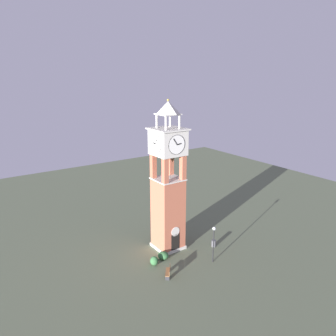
{
  "coord_description": "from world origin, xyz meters",
  "views": [
    {
      "loc": [
        -19.77,
        -28.64,
        19.4
      ],
      "look_at": [
        0.0,
        0.0,
        9.59
      ],
      "focal_mm": 35.47,
      "sensor_mm": 36.0,
      "label": 1
    }
  ],
  "objects_px": {
    "lamp_post": "(214,238)",
    "park_bench": "(168,272)",
    "trash_bin": "(214,243)",
    "clock_tower": "(168,189)"
  },
  "relations": [
    {
      "from": "trash_bin",
      "to": "park_bench",
      "type": "bearing_deg",
      "value": -166.45
    },
    {
      "from": "clock_tower",
      "to": "park_bench",
      "type": "xyz_separation_m",
      "value": [
        -3.27,
        -4.81,
        -6.69
      ]
    },
    {
      "from": "trash_bin",
      "to": "lamp_post",
      "type": "bearing_deg",
      "value": -133.69
    },
    {
      "from": "clock_tower",
      "to": "trash_bin",
      "type": "relative_size",
      "value": 21.24
    },
    {
      "from": "park_bench",
      "to": "trash_bin",
      "type": "xyz_separation_m",
      "value": [
        7.73,
        1.86,
        -0.08
      ]
    },
    {
      "from": "lamp_post",
      "to": "park_bench",
      "type": "bearing_deg",
      "value": 174.08
    },
    {
      "from": "clock_tower",
      "to": "park_bench",
      "type": "distance_m",
      "value": 8.86
    },
    {
      "from": "park_bench",
      "to": "clock_tower",
      "type": "bearing_deg",
      "value": 55.79
    },
    {
      "from": "park_bench",
      "to": "lamp_post",
      "type": "xyz_separation_m",
      "value": [
        5.41,
        -0.56,
        2.33
      ]
    },
    {
      "from": "trash_bin",
      "to": "clock_tower",
      "type": "bearing_deg",
      "value": 146.53
    }
  ]
}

